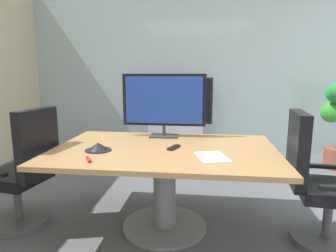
% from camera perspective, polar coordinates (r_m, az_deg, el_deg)
% --- Properties ---
extents(ground_plane, '(6.68, 6.68, 0.00)m').
position_cam_1_polar(ground_plane, '(2.83, 0.66, -19.29)').
color(ground_plane, '#515459').
extents(wall_back_glass_partition, '(5.68, 0.10, 2.92)m').
position_cam_1_polar(wall_back_glass_partition, '(5.27, 4.16, 11.04)').
color(wall_back_glass_partition, '#9EB2B7').
rests_on(wall_back_glass_partition, ground).
extents(conference_table, '(1.93, 1.27, 0.75)m').
position_cam_1_polar(conference_table, '(2.64, -0.67, -8.05)').
color(conference_table, olive).
rests_on(conference_table, ground).
extents(office_chair_left, '(0.63, 0.61, 1.09)m').
position_cam_1_polar(office_chair_left, '(3.00, -25.95, -9.01)').
color(office_chair_left, '#4C4C51').
rests_on(office_chair_left, ground).
extents(office_chair_right, '(0.62, 0.60, 1.09)m').
position_cam_1_polar(office_chair_right, '(2.73, 26.82, -10.96)').
color(office_chair_right, '#4C4C51').
rests_on(office_chair_right, ground).
extents(tv_monitor, '(0.84, 0.18, 0.64)m').
position_cam_1_polar(tv_monitor, '(2.98, -0.78, 4.71)').
color(tv_monitor, '#333338').
rests_on(tv_monitor, conference_table).
extents(wall_display_unit, '(1.20, 0.36, 1.31)m').
position_cam_1_polar(wall_display_unit, '(5.02, 1.57, -0.60)').
color(wall_display_unit, '#B7BABC').
rests_on(wall_display_unit, ground).
extents(conference_phone, '(0.22, 0.22, 0.07)m').
position_cam_1_polar(conference_phone, '(2.56, -13.32, -3.96)').
color(conference_phone, black).
rests_on(conference_phone, conference_table).
extents(remote_control, '(0.11, 0.18, 0.02)m').
position_cam_1_polar(remote_control, '(2.57, 1.12, -4.16)').
color(remote_control, black).
rests_on(remote_control, conference_table).
extents(whiteboard_marker, '(0.08, 0.12, 0.02)m').
position_cam_1_polar(whiteboard_marker, '(2.30, -15.08, -6.24)').
color(whiteboard_marker, red).
rests_on(whiteboard_marker, conference_table).
extents(paper_notepad, '(0.28, 0.35, 0.01)m').
position_cam_1_polar(paper_notepad, '(2.33, 8.54, -5.92)').
color(paper_notepad, white).
rests_on(paper_notepad, conference_table).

